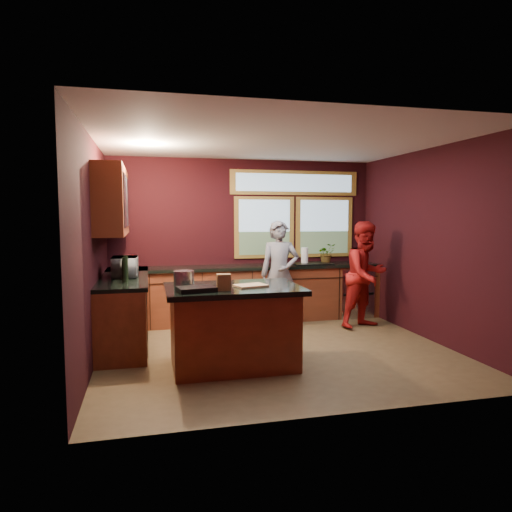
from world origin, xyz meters
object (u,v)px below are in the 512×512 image
object	(u,v)px
island	(233,326)
person_red	(366,275)
cutting_board	(251,285)
person_grey	(280,274)
stock_pot	(184,278)

from	to	relation	value
island	person_red	size ratio (longest dim) A/B	0.93
island	cutting_board	world-z (taller)	cutting_board
person_red	island	bearing A→B (deg)	-169.50
cutting_board	island	bearing A→B (deg)	165.96
person_red	cutting_board	bearing A→B (deg)	-166.33
person_grey	person_red	distance (m)	1.35
cutting_board	stock_pot	xyz separation A→B (m)	(-0.75, 0.20, 0.08)
person_grey	cutting_board	distance (m)	1.96
island	stock_pot	bearing A→B (deg)	164.74
cutting_board	stock_pot	distance (m)	0.78
island	person_grey	xyz separation A→B (m)	(1.06, 1.70, 0.36)
island	stock_pot	world-z (taller)	stock_pot
person_red	stock_pot	world-z (taller)	person_red
island	cutting_board	distance (m)	0.52
person_grey	stock_pot	distance (m)	2.25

